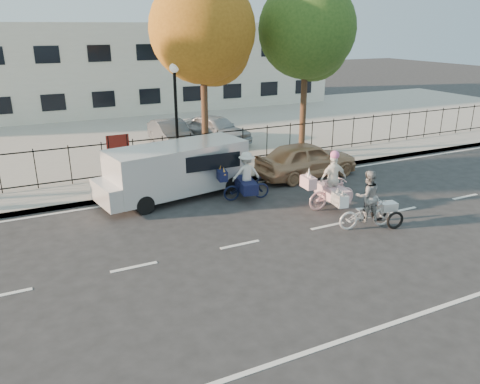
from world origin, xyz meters
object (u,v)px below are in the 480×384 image
unicorn_bike (332,188)px  gold_sedan (306,159)px  bull_bike (246,181)px  lot_car_d (216,129)px  lamppost (176,100)px  zebra_trike (366,206)px  lot_car_c (171,134)px  white_van (175,169)px

unicorn_bike → gold_sedan: 3.52m
bull_bike → lot_car_d: bull_bike is taller
lamppost → zebra_trike: lamppost is taller
lot_car_c → bull_bike: bearing=-89.4°
lamppost → white_van: bearing=-110.6°
zebra_trike → lot_car_c: (-2.36, 11.70, 0.09)m
lamppost → bull_bike: (1.26, -3.60, -2.42)m
gold_sedan → lot_car_c: bearing=25.2°
white_van → lot_car_c: (1.95, 6.63, -0.26)m
lot_car_d → bull_bike: bearing=-126.0°
lamppost → white_van: size_ratio=0.77×
bull_bike → zebra_trike: bearing=-139.2°
unicorn_bike → white_van: bearing=55.7°
zebra_trike → lot_car_c: 11.93m
gold_sedan → zebra_trike: bearing=163.8°
white_van → gold_sedan: 5.51m
lamppost → lot_car_d: 5.87m
unicorn_bike → lot_car_c: size_ratio=0.52×
lot_car_c → lot_car_d: size_ratio=0.95×
gold_sedan → lot_car_d: size_ratio=1.04×
lot_car_d → lot_car_c: bearing=156.3°
lamppost → white_van: 3.21m
lamppost → lot_car_d: size_ratio=1.06×
zebra_trike → white_van: size_ratio=0.38×
white_van → gold_sedan: (5.50, 0.00, -0.32)m
bull_bike → gold_sedan: bull_bike is taller
lamppost → bull_bike: lamppost is taller
lamppost → gold_sedan: (4.64, -2.30, -2.38)m
zebra_trike → bull_bike: 4.36m
bull_bike → lamppost: bearing=30.0°
bull_bike → white_van: white_van is taller
unicorn_bike → lot_car_d: size_ratio=0.49×
white_van → unicorn_bike: bearing=-47.7°
zebra_trike → lot_car_d: 11.57m
white_van → lot_car_d: size_ratio=1.37×
unicorn_bike → lot_car_c: unicorn_bike is taller
lamppost → unicorn_bike: 7.00m
lamppost → lot_car_c: bearing=75.9°
unicorn_bike → bull_bike: 2.98m
zebra_trike → unicorn_bike: (0.00, 1.75, 0.04)m
zebra_trike → bull_bike: (-2.19, 3.77, -0.01)m
lamppost → unicorn_bike: bearing=-58.4°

